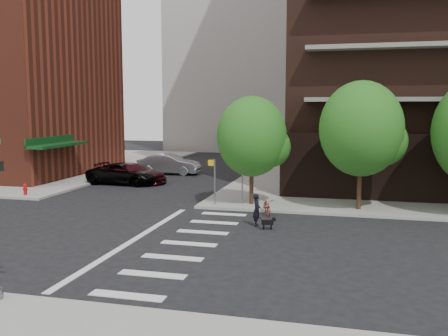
# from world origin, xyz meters

# --- Properties ---
(ground) EXTENTS (120.00, 120.00, 0.00)m
(ground) POSITION_xyz_m (0.00, 0.00, 0.00)
(ground) COLOR black
(ground) RESTS_ON ground
(sidewalk_nw) EXTENTS (31.00, 33.00, 0.15)m
(sidewalk_nw) POSITION_xyz_m (-24.50, 23.50, 0.07)
(sidewalk_nw) COLOR gray
(sidewalk_nw) RESTS_ON ground
(crosswalk) EXTENTS (3.85, 13.00, 0.01)m
(crosswalk) POSITION_xyz_m (2.21, -0.00, 0.01)
(crosswalk) COLOR silver
(crosswalk) RESTS_ON ground
(tree_a) EXTENTS (4.00, 4.00, 5.90)m
(tree_a) POSITION_xyz_m (4.00, 8.50, 4.04)
(tree_a) COLOR #301E11
(tree_a) RESTS_ON sidewalk_ne
(tree_b) EXTENTS (4.50, 4.50, 6.65)m
(tree_b) POSITION_xyz_m (10.00, 8.50, 4.54)
(tree_b) COLOR #301E11
(tree_b) RESTS_ON sidewalk_ne
(pedestrian_signal) EXTENTS (2.18, 0.67, 2.60)m
(pedestrian_signal) POSITION_xyz_m (2.32, 7.92, 1.85)
(pedestrian_signal) COLOR slate
(pedestrian_signal) RESTS_ON sidewalk_ne
(fire_hydrant) EXTENTS (0.24, 0.24, 0.73)m
(fire_hydrant) POSITION_xyz_m (-10.50, 7.80, 0.55)
(fire_hydrant) COLOR #A50C0C
(fire_hydrant) RESTS_ON sidewalk_nw
(parked_car_black) EXTENTS (2.93, 5.72, 1.55)m
(parked_car_black) POSITION_xyz_m (-6.77, 14.43, 0.77)
(parked_car_black) COLOR black
(parked_car_black) RESTS_ON ground
(parked_car_maroon) EXTENTS (2.24, 5.35, 1.54)m
(parked_car_maroon) POSITION_xyz_m (-6.38, 14.86, 0.77)
(parked_car_maroon) COLOR #400D15
(parked_car_maroon) RESTS_ON ground
(parked_car_silver) EXTENTS (2.07, 5.37, 1.74)m
(parked_car_silver) POSITION_xyz_m (-5.50, 20.46, 0.87)
(parked_car_silver) COLOR gray
(parked_car_silver) RESTS_ON ground
(scooter) EXTENTS (1.12, 1.77, 0.88)m
(scooter) POSITION_xyz_m (5.24, 6.50, 0.44)
(scooter) COLOR maroon
(scooter) RESTS_ON ground
(dog_walker) EXTENTS (0.63, 0.47, 1.58)m
(dog_walker) POSITION_xyz_m (5.18, 3.81, 0.79)
(dog_walker) COLOR black
(dog_walker) RESTS_ON ground
(dog) EXTENTS (0.67, 0.35, 0.56)m
(dog) POSITION_xyz_m (5.84, 3.26, 0.35)
(dog) COLOR black
(dog) RESTS_ON ground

